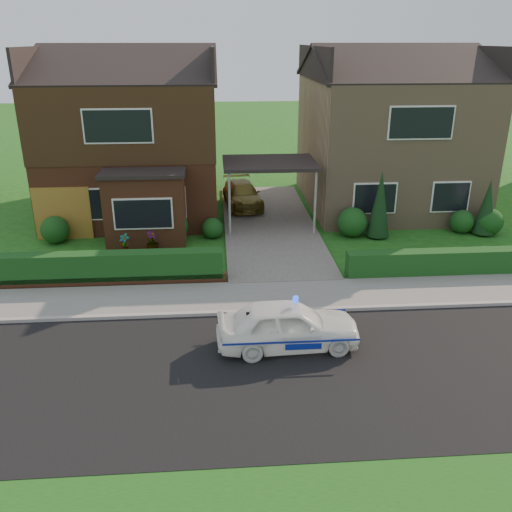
{
  "coord_description": "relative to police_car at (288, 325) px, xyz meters",
  "views": [
    {
      "loc": [
        -2.18,
        -10.88,
        7.45
      ],
      "look_at": [
        -1.11,
        3.5,
        1.64
      ],
      "focal_mm": 38.0,
      "sensor_mm": 36.0,
      "label": 1
    }
  ],
  "objects": [
    {
      "name": "police_car",
      "position": [
        0.0,
        0.0,
        0.0
      ],
      "size": [
        3.36,
        3.71,
        1.41
      ],
      "rotation": [
        0.0,
        0.0,
        1.62
      ],
      "color": "white",
      "rests_on": "ground"
    },
    {
      "name": "driveway",
      "position": [
        0.46,
        9.8,
        -0.56
      ],
      "size": [
        3.8,
        12.0,
        0.12
      ],
      "primitive_type": "cube",
      "color": "#666059",
      "rests_on": "ground"
    },
    {
      "name": "conifer_b",
      "position": [
        9.06,
        8.0,
        0.48
      ],
      "size": [
        0.9,
        0.9,
        2.2
      ],
      "primitive_type": "cone",
      "color": "black",
      "rests_on": "ground"
    },
    {
      "name": "carport_link",
      "position": [
        0.46,
        9.75,
        2.03
      ],
      "size": [
        3.8,
        3.0,
        2.77
      ],
      "color": "black",
      "rests_on": "ground"
    },
    {
      "name": "shrub_right_near",
      "position": [
        3.66,
        8.2,
        -0.02
      ],
      "size": [
        1.2,
        1.2,
        1.2
      ],
      "primitive_type": "sphere",
      "color": "#123A16",
      "rests_on": "ground"
    },
    {
      "name": "ground",
      "position": [
        0.46,
        -1.2,
        -0.62
      ],
      "size": [
        120.0,
        120.0,
        0.0
      ],
      "primitive_type": "plane",
      "color": "#175416",
      "rests_on": "ground"
    },
    {
      "name": "shrub_right_far",
      "position": [
        9.26,
        8.0,
        -0.08
      ],
      "size": [
        1.08,
        1.08,
        1.08
      ],
      "primitive_type": "sphere",
      "color": "#123A16",
      "rests_on": "ground"
    },
    {
      "name": "shrub_left_mid",
      "position": [
        -3.54,
        8.1,
        0.04
      ],
      "size": [
        1.32,
        1.32,
        1.32
      ],
      "primitive_type": "sphere",
      "color": "#123A16",
      "rests_on": "ground"
    },
    {
      "name": "shrub_left_far",
      "position": [
        -8.04,
        8.3,
        -0.08
      ],
      "size": [
        1.08,
        1.08,
        1.08
      ],
      "primitive_type": "sphere",
      "color": "#123A16",
      "rests_on": "ground"
    },
    {
      "name": "house_left",
      "position": [
        -5.32,
        12.7,
        3.19
      ],
      "size": [
        7.5,
        9.53,
        7.25
      ],
      "color": "brown",
      "rests_on": "ground"
    },
    {
      "name": "sidewalk",
      "position": [
        0.46,
        2.9,
        -0.57
      ],
      "size": [
        60.0,
        2.0,
        0.1
      ],
      "primitive_type": "cube",
      "color": "slate",
      "rests_on": "ground"
    },
    {
      "name": "dwarf_wall",
      "position": [
        -5.34,
        4.1,
        -0.44
      ],
      "size": [
        7.7,
        0.25,
        0.36
      ],
      "primitive_type": "cube",
      "color": "brown",
      "rests_on": "ground"
    },
    {
      "name": "shrub_right_mid",
      "position": [
        8.26,
        8.3,
        -0.14
      ],
      "size": [
        0.96,
        0.96,
        0.96
      ],
      "primitive_type": "sphere",
      "color": "#123A16",
      "rests_on": "ground"
    },
    {
      "name": "garage_door",
      "position": [
        -7.78,
        8.76,
        0.43
      ],
      "size": [
        2.2,
        0.1,
        2.1
      ],
      "primitive_type": "cube",
      "color": "olive",
      "rests_on": "ground"
    },
    {
      "name": "house_right",
      "position": [
        6.26,
        12.79,
        3.04
      ],
      "size": [
        7.5,
        8.06,
        7.25
      ],
      "color": "#A18263",
      "rests_on": "ground"
    },
    {
      "name": "hedge_right",
      "position": [
        6.26,
        4.15,
        -0.62
      ],
      "size": [
        7.5,
        0.55,
        0.8
      ],
      "primitive_type": "cube",
      "color": "#123A16",
      "rests_on": "ground"
    },
    {
      "name": "kerb",
      "position": [
        0.46,
        1.85,
        -0.56
      ],
      "size": [
        60.0,
        0.16,
        0.12
      ],
      "primitive_type": "cube",
      "color": "#9E9993",
      "rests_on": "ground"
    },
    {
      "name": "hedge_left",
      "position": [
        -5.34,
        4.25,
        -0.62
      ],
      "size": [
        7.5,
        0.55,
        0.9
      ],
      "primitive_type": "cube",
      "color": "#123A16",
      "rests_on": "ground"
    },
    {
      "name": "potted_plant_c",
      "position": [
        -4.17,
        6.97,
        -0.22
      ],
      "size": [
        0.62,
        0.62,
        0.81
      ],
      "primitive_type": "imported",
      "rotation": [
        0.0,
        0.0,
        1.03
      ],
      "color": "gray",
      "rests_on": "ground"
    },
    {
      "name": "potted_plant_b",
      "position": [
        -7.96,
        4.94,
        -0.27
      ],
      "size": [
        0.49,
        0.47,
        0.7
      ],
      "primitive_type": "imported",
      "rotation": [
        0.0,
        0.0,
        0.57
      ],
      "color": "gray",
      "rests_on": "ground"
    },
    {
      "name": "shrub_left_near",
      "position": [
        -1.94,
        8.4,
        -0.2
      ],
      "size": [
        0.84,
        0.84,
        0.84
      ],
      "primitive_type": "sphere",
      "color": "#123A16",
      "rests_on": "ground"
    },
    {
      "name": "road",
      "position": [
        0.46,
        -1.2,
        -0.62
      ],
      "size": [
        60.0,
        6.0,
        0.02
      ],
      "primitive_type": "cube",
      "color": "black",
      "rests_on": "ground"
    },
    {
      "name": "conifer_a",
      "position": [
        4.66,
        8.0,
        0.68
      ],
      "size": [
        0.9,
        0.9,
        2.6
      ],
      "primitive_type": "cone",
      "color": "black",
      "rests_on": "ground"
    },
    {
      "name": "driveway_car",
      "position": [
        -0.54,
        12.45,
        0.04
      ],
      "size": [
        1.95,
        3.92,
        1.09
      ],
      "primitive_type": "imported",
      "rotation": [
        0.0,
        0.0,
        0.11
      ],
      "color": "brown",
      "rests_on": "driveway"
    },
    {
      "name": "potted_plant_a",
      "position": [
        -5.16,
        6.91,
        -0.24
      ],
      "size": [
        0.48,
        0.4,
        0.77
      ],
      "primitive_type": "imported",
      "rotation": [
        0.0,
        0.0,
        -0.39
      ],
      "color": "gray",
      "rests_on": "ground"
    }
  ]
}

